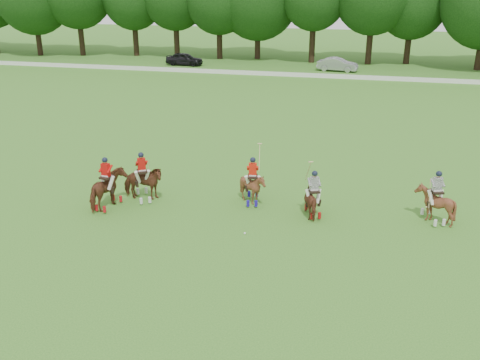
% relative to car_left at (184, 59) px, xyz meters
% --- Properties ---
extents(ground, '(180.00, 180.00, 0.00)m').
position_rel_car_left_xyz_m(ground, '(14.28, -42.50, -0.73)').
color(ground, '#2F6A1E').
rests_on(ground, ground).
extents(boundary_rail, '(120.00, 0.10, 0.44)m').
position_rel_car_left_xyz_m(boundary_rail, '(14.28, -4.50, -0.51)').
color(boundary_rail, white).
rests_on(boundary_rail, ground).
extents(car_left, '(4.40, 1.99, 1.46)m').
position_rel_car_left_xyz_m(car_left, '(0.00, 0.00, 0.00)').
color(car_left, black).
rests_on(car_left, ground).
extents(car_mid, '(4.55, 2.10, 1.45)m').
position_rel_car_left_xyz_m(car_mid, '(17.67, 0.00, -0.01)').
color(car_mid, '#A4A4A9').
rests_on(car_mid, ground).
extents(polo_red_a, '(1.33, 2.19, 2.44)m').
position_rel_car_left_xyz_m(polo_red_a, '(9.67, -39.58, 0.16)').
color(polo_red_a, '#502615').
rests_on(polo_red_a, ground).
extents(polo_red_b, '(2.15, 2.06, 2.37)m').
position_rel_car_left_xyz_m(polo_red_b, '(10.88, -38.36, 0.12)').
color(polo_red_b, '#502615').
rests_on(polo_red_b, ground).
extents(polo_red_c, '(1.47, 1.59, 2.80)m').
position_rel_car_left_xyz_m(polo_red_c, '(16.00, -37.56, 0.08)').
color(polo_red_c, '#502615').
rests_on(polo_red_c, ground).
extents(polo_stripe_a, '(1.29, 1.80, 2.66)m').
position_rel_car_left_xyz_m(polo_stripe_a, '(18.89, -38.32, 0.02)').
color(polo_stripe_a, '#502615').
rests_on(polo_stripe_a, ground).
extents(polo_stripe_b, '(1.76, 1.85, 2.33)m').
position_rel_car_left_xyz_m(polo_stripe_b, '(24.04, -37.74, 0.11)').
color(polo_stripe_b, '#502615').
rests_on(polo_stripe_b, ground).
extents(polo_ball, '(0.09, 0.09, 0.09)m').
position_rel_car_left_xyz_m(polo_ball, '(16.35, -40.80, -0.69)').
color(polo_ball, white).
rests_on(polo_ball, ground).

